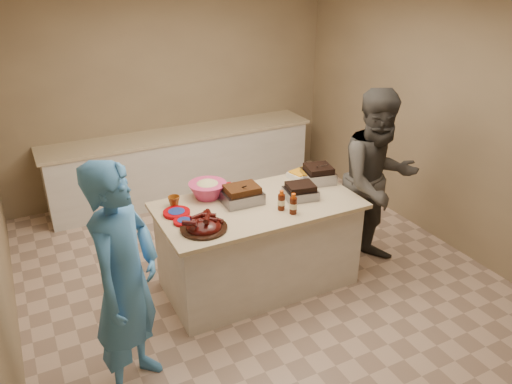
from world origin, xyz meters
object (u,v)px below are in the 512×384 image
rib_platter (204,229)px  bbq_bottle_a (281,210)px  roasting_pan (318,181)px  mustard_bottle (223,200)px  guest_blue (139,381)px  coleslaw_bowl (208,197)px  guest_gray (368,261)px  bbq_bottle_b (293,213)px  plastic_cup (174,206)px  island (258,283)px

rib_platter → bbq_bottle_a: size_ratio=2.11×
roasting_pan → mustard_bottle: roasting_pan is taller
guest_blue → bbq_bottle_a: bearing=-29.8°
coleslaw_bowl → guest_gray: (1.62, -0.53, -0.90)m
roasting_pan → bbq_bottle_b: (-0.59, -0.49, 0.00)m
coleslaw_bowl → bbq_bottle_b: bearing=-50.1°
mustard_bottle → guest_blue: size_ratio=0.06×
bbq_bottle_b → plastic_cup: (-0.91, 0.62, 0.00)m
guest_blue → coleslaw_bowl: bearing=-3.0°
coleslaw_bowl → bbq_bottle_a: size_ratio=1.90×
island → plastic_cup: plastic_cup is taller
island → bbq_bottle_a: size_ratio=9.87×
coleslaw_bowl → guest_gray: 1.92m
roasting_pan → guest_gray: bearing=-26.1°
island → guest_gray: size_ratio=1.00×
plastic_cup → bbq_bottle_b: bearing=-34.2°
coleslaw_bowl → mustard_bottle: size_ratio=3.21×
island → guest_gray: island is taller
rib_platter → roasting_pan: size_ratio=1.37×
bbq_bottle_a → island: bearing=122.8°
guest_blue → island: bearing=-21.4°
guest_gray → mustard_bottle: bearing=170.5°
coleslaw_bowl → bbq_bottle_a: (0.50, -0.55, 0.00)m
rib_platter → bbq_bottle_a: bearing=1.1°
island → coleslaw_bowl: bearing=136.8°
island → coleslaw_bowl: coleslaw_bowl is taller
guest_blue → bbq_bottle_b: bearing=-34.2°
roasting_pan → guest_gray: 1.07m
rib_platter → guest_blue: 1.30m
roasting_pan → coleslaw_bowl: size_ratio=0.81×
coleslaw_bowl → guest_blue: size_ratio=0.20×
bbq_bottle_b → roasting_pan: bearing=39.6°
rib_platter → bbq_bottle_a: 0.76m
island → plastic_cup: bearing=157.5°
coleslaw_bowl → bbq_bottle_b: 0.87m
plastic_cup → guest_gray: 2.22m
rib_platter → guest_gray: (1.88, 0.03, -0.90)m
roasting_pan → coleslaw_bowl: (-1.15, 0.17, 0.00)m
bbq_bottle_b → mustard_bottle: bbq_bottle_b is taller
bbq_bottle_b → coleslaw_bowl: bearing=129.9°
island → guest_gray: 1.26m
rib_platter → bbq_bottle_a: bbq_bottle_a is taller
plastic_cup → guest_blue: bearing=-124.3°
mustard_bottle → plastic_cup: mustard_bottle is taller
island → mustard_bottle: bearing=141.2°
coleslaw_bowl → mustard_bottle: (0.10, -0.13, 0.00)m
rib_platter → plastic_cup: 0.53m
rib_platter → mustard_bottle: (0.37, 0.43, 0.00)m
rib_platter → mustard_bottle: 0.57m
guest_gray → roasting_pan: bearing=148.0°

